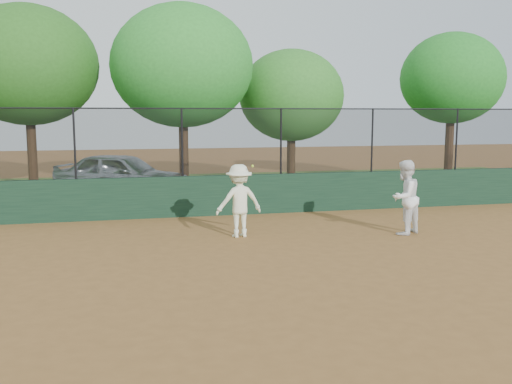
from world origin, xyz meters
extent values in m
plane|color=brown|center=(0.00, 0.00, 0.00)|extent=(80.00, 80.00, 0.00)
cube|color=#193723|center=(0.00, 6.00, 0.60)|extent=(26.00, 0.20, 1.20)
cube|color=#314D18|center=(0.00, 12.00, 0.00)|extent=(36.00, 12.00, 0.01)
imported|color=#A5AAAE|center=(-2.22, 10.30, 0.83)|extent=(5.23, 3.99, 1.66)
imported|color=white|center=(4.65, 2.21, 0.94)|extent=(1.15, 1.08, 1.88)
imported|color=white|center=(0.53, 2.88, 0.90)|extent=(1.24, 0.82, 1.80)
sphere|color=#ABD22E|center=(0.79, 2.50, 1.79)|extent=(0.06, 0.06, 0.06)
cube|color=black|center=(0.00, 6.00, 2.20)|extent=(26.00, 0.02, 2.00)
cylinder|color=black|center=(0.00, 6.00, 3.18)|extent=(26.00, 0.04, 0.04)
cylinder|color=black|center=(-3.50, 6.00, 2.20)|extent=(0.06, 0.06, 2.00)
cylinder|color=black|center=(-0.50, 6.00, 2.20)|extent=(0.06, 0.06, 2.00)
cylinder|color=black|center=(2.50, 6.00, 2.20)|extent=(0.06, 0.06, 2.00)
cylinder|color=black|center=(5.50, 6.00, 2.20)|extent=(0.06, 0.06, 2.00)
cylinder|color=black|center=(8.50, 6.00, 2.20)|extent=(0.06, 0.06, 2.00)
cylinder|color=#432A17|center=(-5.53, 12.51, 1.41)|extent=(0.36, 0.36, 2.82)
ellipsoid|color=#255A1A|center=(-5.53, 12.51, 4.84)|extent=(5.22, 4.75, 4.51)
cylinder|color=#422A17|center=(0.10, 11.01, 1.37)|extent=(0.36, 0.36, 2.75)
ellipsoid|color=#287B27|center=(0.10, 11.01, 4.80)|extent=(5.31, 4.83, 4.59)
cylinder|color=#3E2814|center=(4.86, 12.58, 1.04)|extent=(0.36, 0.36, 2.08)
ellipsoid|color=#2D6D23|center=(4.86, 12.58, 3.80)|extent=(4.45, 4.05, 3.85)
cylinder|color=#442A18|center=(11.16, 10.62, 1.41)|extent=(0.36, 0.36, 2.82)
ellipsoid|color=#1F6F20|center=(11.16, 10.62, 4.48)|extent=(4.31, 3.92, 3.73)
camera|label=1|loc=(-2.32, -10.69, 3.01)|focal=40.00mm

